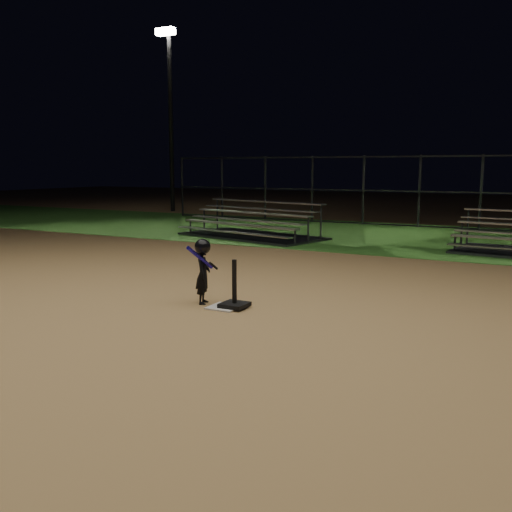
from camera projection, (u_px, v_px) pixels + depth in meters
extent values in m
plane|color=#A37C4A|center=(225.00, 308.00, 8.51)|extent=(80.00, 80.00, 0.00)
cube|color=#2C601F|center=(396.00, 236.00, 17.22)|extent=(60.00, 8.00, 0.01)
cube|color=beige|center=(225.00, 307.00, 8.51)|extent=(0.45, 0.45, 0.02)
cube|color=black|center=(235.00, 305.00, 8.48)|extent=(0.38, 0.38, 0.06)
cylinder|color=black|center=(234.00, 281.00, 8.42)|extent=(0.07, 0.07, 0.65)
imported|color=black|center=(203.00, 275.00, 8.72)|extent=(0.32, 0.39, 0.91)
sphere|color=black|center=(203.00, 247.00, 8.65)|extent=(0.24, 0.24, 0.24)
cylinder|color=#2216BE|center=(200.00, 258.00, 8.52)|extent=(0.13, 0.56, 0.41)
cylinder|color=black|center=(213.00, 266.00, 8.57)|extent=(0.06, 0.19, 0.14)
cube|color=silver|center=(238.00, 224.00, 16.55)|extent=(4.28, 1.27, 0.04)
cube|color=silver|center=(231.00, 232.00, 16.35)|extent=(4.28, 1.27, 0.03)
cube|color=silver|center=(252.00, 213.00, 16.94)|extent=(4.28, 1.27, 0.04)
cube|color=silver|center=(245.00, 220.00, 16.74)|extent=(4.28, 1.27, 0.03)
cube|color=silver|center=(265.00, 202.00, 17.33)|extent=(4.28, 1.27, 0.04)
cube|color=silver|center=(259.00, 209.00, 17.14)|extent=(4.28, 1.27, 0.03)
cube|color=#38383D|center=(252.00, 236.00, 17.05)|extent=(4.72, 3.07, 0.07)
cube|color=#38383D|center=(418.00, 226.00, 19.83)|extent=(20.00, 0.05, 0.05)
cube|color=#38383D|center=(419.00, 191.00, 19.64)|extent=(20.00, 0.05, 0.05)
cube|color=#38383D|center=(421.00, 156.00, 19.45)|extent=(20.00, 0.05, 0.05)
cylinder|color=#38383D|center=(182.00, 187.00, 24.30)|extent=(0.08, 0.08, 2.50)
cylinder|color=#38383D|center=(288.00, 189.00, 21.97)|extent=(0.08, 0.08, 2.50)
cylinder|color=#38383D|center=(419.00, 191.00, 19.64)|extent=(0.08, 0.08, 2.50)
cylinder|color=#2D2D30|center=(171.00, 126.00, 26.54)|extent=(0.20, 0.20, 8.00)
cube|color=white|center=(165.00, 31.00, 25.68)|extent=(0.90, 0.35, 0.30)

